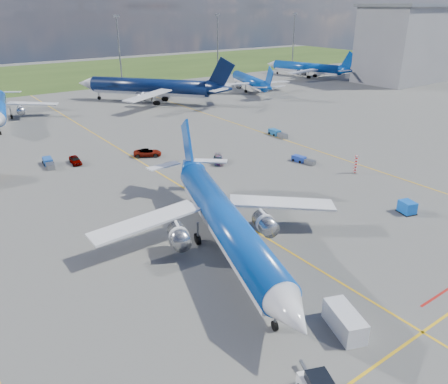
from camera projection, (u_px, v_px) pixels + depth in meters
ground at (266, 238)px, 51.56m from camera, size 400.00×400.00×0.00m
grass_strip at (4, 79)px, 163.53m from camera, size 400.00×80.00×0.01m
taxiway_lines at (158, 171)px, 72.32m from camera, size 60.25×160.00×0.02m
floodlight_masts at (58, 51)px, 134.11m from camera, size 202.20×0.50×22.70m
terminal_building at (412, 43)px, 155.69m from camera, size 42.00×22.00×26.00m
warning_post at (356, 165)px, 70.91m from camera, size 0.50×0.50×3.00m
bg_jet_nnw at (1, 122)px, 103.31m from camera, size 35.30×42.41×9.86m
bg_jet_n at (150, 103)px, 123.84m from camera, size 59.33×60.99×12.71m
bg_jet_ne at (250, 91)px, 140.77m from camera, size 36.79×42.22×9.32m
bg_jet_ene at (306, 77)px, 168.24m from camera, size 38.68×45.43×10.28m
main_airliner at (226, 251)px, 48.79m from camera, size 42.08×48.29×10.65m
uld_container at (407, 207)px, 57.49m from camera, size 2.11×2.39×1.62m
service_van at (345, 321)px, 36.49m from camera, size 3.34×4.77×1.92m
service_car_a at (75, 160)px, 75.53m from camera, size 1.91×4.06×1.34m
service_car_b at (148, 153)px, 79.26m from camera, size 5.52×4.41×1.40m
service_car_c at (218, 160)px, 75.90m from camera, size 3.73×4.50×1.23m
baggage_tug_w at (303, 160)px, 76.23m from camera, size 1.90×4.57×1.00m
baggage_tug_c at (49, 163)px, 74.64m from camera, size 1.87×5.06×1.11m
baggage_tug_e at (277, 133)px, 91.80m from camera, size 1.85×5.24×1.15m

